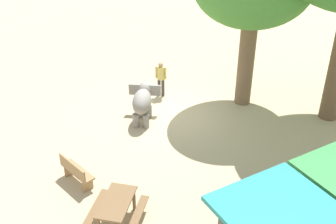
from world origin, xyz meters
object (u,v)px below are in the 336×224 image
object	(u,v)px
picnic_table_near	(117,206)
person_handler	(161,76)
elephant	(143,100)
wooden_bench	(76,171)

from	to	relation	value
picnic_table_near	person_handler	bearing A→B (deg)	-175.49
elephant	picnic_table_near	distance (m)	5.73
picnic_table_near	wooden_bench	bearing A→B (deg)	-126.19
person_handler	picnic_table_near	distance (m)	7.85
person_handler	picnic_table_near	bearing A→B (deg)	9.21
elephant	picnic_table_near	size ratio (longest dim) A/B	0.89
person_handler	wooden_bench	xyz separation A→B (m)	(5.29, 3.92, -0.48)
picnic_table_near	elephant	bearing A→B (deg)	-171.61
elephant	wooden_bench	size ratio (longest dim) A/B	1.28
person_handler	elephant	bearing A→B (deg)	-1.14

